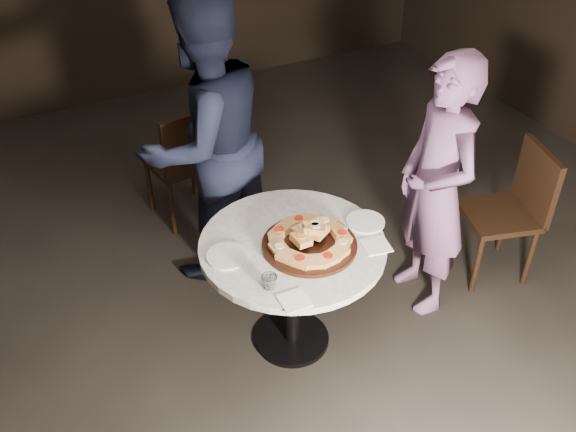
% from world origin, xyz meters
% --- Properties ---
extents(floor, '(7.00, 7.00, 0.00)m').
position_xyz_m(floor, '(0.00, 0.00, 0.00)').
color(floor, black).
rests_on(floor, ground).
extents(table, '(1.02, 1.02, 0.70)m').
position_xyz_m(table, '(-0.05, 0.11, 0.57)').
color(table, black).
rests_on(table, ground).
extents(serving_board, '(0.53, 0.53, 0.02)m').
position_xyz_m(serving_board, '(0.01, 0.04, 0.71)').
color(serving_board, black).
rests_on(serving_board, table).
extents(focaccia_pile, '(0.42, 0.41, 0.11)m').
position_xyz_m(focaccia_pile, '(0.01, 0.04, 0.75)').
color(focaccia_pile, tan).
rests_on(focaccia_pile, serving_board).
extents(plate_left, '(0.26, 0.26, 0.01)m').
position_xyz_m(plate_left, '(-0.38, 0.15, 0.70)').
color(plate_left, white).
rests_on(plate_left, table).
extents(plate_right, '(0.22, 0.22, 0.01)m').
position_xyz_m(plate_right, '(0.36, 0.09, 0.70)').
color(plate_right, white).
rests_on(plate_right, table).
extents(water_glass, '(0.09, 0.09, 0.07)m').
position_xyz_m(water_glass, '(-0.29, -0.14, 0.73)').
color(water_glass, silver).
rests_on(water_glass, table).
extents(napkin_near, '(0.13, 0.13, 0.01)m').
position_xyz_m(napkin_near, '(-0.23, -0.26, 0.70)').
color(napkin_near, white).
rests_on(napkin_near, table).
extents(napkin_far, '(0.15, 0.15, 0.01)m').
position_xyz_m(napkin_far, '(0.30, -0.10, 0.70)').
color(napkin_far, white).
rests_on(napkin_far, table).
extents(chair_far, '(0.46, 0.48, 0.85)m').
position_xyz_m(chair_far, '(-0.17, 1.42, 0.49)').
color(chair_far, black).
rests_on(chair_far, ground).
extents(chair_right, '(0.50, 0.49, 0.84)m').
position_xyz_m(chair_right, '(1.39, 0.07, 0.49)').
color(chair_right, black).
rests_on(chair_right, ground).
extents(diner_navy, '(1.00, 0.88, 1.74)m').
position_xyz_m(diner_navy, '(-0.18, 0.93, 0.87)').
color(diner_navy, black).
rests_on(diner_navy, ground).
extents(diner_teal, '(0.42, 0.59, 1.52)m').
position_xyz_m(diner_teal, '(0.80, 0.10, 0.76)').
color(diner_teal, slate).
rests_on(diner_teal, ground).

